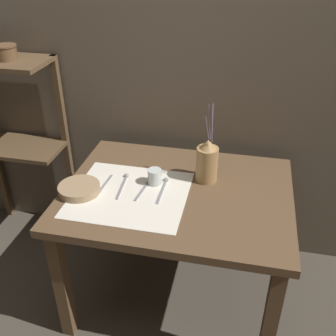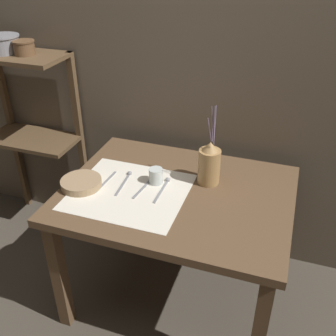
# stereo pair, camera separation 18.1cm
# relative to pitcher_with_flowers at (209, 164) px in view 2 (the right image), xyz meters

# --- Properties ---
(ground_plane) EXTENTS (12.00, 12.00, 0.00)m
(ground_plane) POSITION_rel_pitcher_with_flowers_xyz_m (-0.12, -0.13, -0.81)
(ground_plane) COLOR #473F35
(stone_wall_back) EXTENTS (7.00, 0.06, 2.40)m
(stone_wall_back) POSITION_rel_pitcher_with_flowers_xyz_m (-0.12, 0.40, 0.39)
(stone_wall_back) COLOR brown
(stone_wall_back) RESTS_ON ground_plane
(wooden_table) EXTENTS (1.08, 0.83, 0.70)m
(wooden_table) POSITION_rel_pitcher_with_flowers_xyz_m (-0.12, -0.13, -0.20)
(wooden_table) COLOR brown
(wooden_table) RESTS_ON ground_plane
(wooden_shelf_unit) EXTENTS (0.56, 0.30, 1.18)m
(wooden_shelf_unit) POSITION_rel_pitcher_with_flowers_xyz_m (-1.17, 0.24, 0.01)
(wooden_shelf_unit) COLOR brown
(wooden_shelf_unit) RESTS_ON ground_plane
(linen_cloth) EXTENTS (0.53, 0.49, 0.00)m
(linen_cloth) POSITION_rel_pitcher_with_flowers_xyz_m (-0.33, -0.20, -0.10)
(linen_cloth) COLOR silver
(linen_cloth) RESTS_ON wooden_table
(pitcher_with_flowers) EXTENTS (0.11, 0.11, 0.40)m
(pitcher_with_flowers) POSITION_rel_pitcher_with_flowers_xyz_m (0.00, 0.00, 0.00)
(pitcher_with_flowers) COLOR #A87F4C
(pitcher_with_flowers) RESTS_ON wooden_table
(wooden_bowl) EXTENTS (0.20, 0.20, 0.04)m
(wooden_bowl) POSITION_rel_pitcher_with_flowers_xyz_m (-0.57, -0.24, -0.08)
(wooden_bowl) COLOR #9E7F5B
(wooden_bowl) RESTS_ON wooden_table
(glass_tumbler_near) EXTENTS (0.07, 0.07, 0.08)m
(glass_tumbler_near) POSITION_rel_pitcher_with_flowers_xyz_m (-0.24, -0.09, -0.06)
(glass_tumbler_near) COLOR silver
(glass_tumbler_near) RESTS_ON wooden_table
(fork_inner) EXTENTS (0.02, 0.20, 0.00)m
(fork_inner) POSITION_rel_pitcher_with_flowers_xyz_m (-0.47, -0.17, -0.10)
(fork_inner) COLOR gray
(fork_inner) RESTS_ON wooden_table
(spoon_outer) EXTENTS (0.03, 0.21, 0.02)m
(spoon_outer) POSITION_rel_pitcher_with_flowers_xyz_m (-0.39, -0.10, -0.10)
(spoon_outer) COLOR gray
(spoon_outer) RESTS_ON wooden_table
(knife_center) EXTENTS (0.04, 0.20, 0.00)m
(knife_center) POSITION_rel_pitcher_with_flowers_xyz_m (-0.28, -0.16, -0.10)
(knife_center) COLOR gray
(knife_center) RESTS_ON wooden_table
(spoon_inner) EXTENTS (0.02, 0.21, 0.02)m
(spoon_inner) POSITION_rel_pitcher_with_flowers_xyz_m (-0.19, -0.10, -0.10)
(spoon_inner) COLOR gray
(spoon_inner) RESTS_ON wooden_table
(metal_pot_large) EXTENTS (0.20, 0.20, 0.09)m
(metal_pot_large) POSITION_rel_pitcher_with_flowers_xyz_m (-1.25, 0.20, 0.42)
(metal_pot_large) COLOR gray
(metal_pot_large) RESTS_ON wooden_shelf_unit
(metal_pot_small) EXTENTS (0.12, 0.12, 0.08)m
(metal_pot_small) POSITION_rel_pitcher_with_flowers_xyz_m (-1.11, 0.20, 0.42)
(metal_pot_small) COLOR brown
(metal_pot_small) RESTS_ON wooden_shelf_unit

